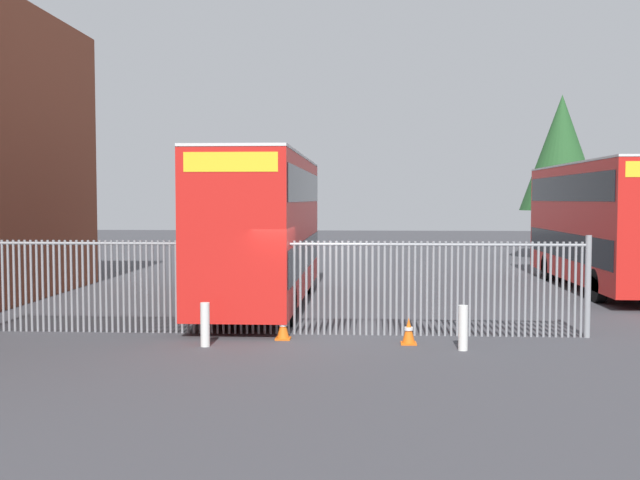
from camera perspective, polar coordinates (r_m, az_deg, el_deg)
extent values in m
plane|color=#3D3D42|center=(25.51, 0.54, -4.00)|extent=(100.00, 100.00, 0.00)
cylinder|color=gray|center=(19.44, -23.07, -3.22)|extent=(0.06, 0.06, 2.20)
cylinder|color=gray|center=(19.38, -22.70, -3.24)|extent=(0.06, 0.06, 2.20)
cylinder|color=gray|center=(19.32, -22.32, -3.25)|extent=(0.06, 0.06, 2.20)
cylinder|color=gray|center=(19.26, -21.95, -3.26)|extent=(0.06, 0.06, 2.20)
cylinder|color=gray|center=(19.20, -21.57, -3.27)|extent=(0.06, 0.06, 2.20)
cylinder|color=gray|center=(19.14, -21.19, -3.28)|extent=(0.06, 0.06, 2.20)
cylinder|color=gray|center=(19.08, -20.80, -3.29)|extent=(0.06, 0.06, 2.20)
cylinder|color=gray|center=(19.02, -20.42, -3.30)|extent=(0.06, 0.06, 2.20)
cylinder|color=gray|center=(18.97, -20.03, -3.32)|extent=(0.06, 0.06, 2.20)
cylinder|color=gray|center=(18.91, -19.64, -3.33)|extent=(0.06, 0.06, 2.20)
cylinder|color=gray|center=(18.86, -19.24, -3.34)|extent=(0.06, 0.06, 2.20)
cylinder|color=gray|center=(18.80, -18.85, -3.35)|extent=(0.06, 0.06, 2.20)
cylinder|color=gray|center=(18.75, -18.45, -3.36)|extent=(0.06, 0.06, 2.20)
cylinder|color=gray|center=(18.70, -18.05, -3.37)|extent=(0.06, 0.06, 2.20)
cylinder|color=gray|center=(18.65, -17.65, -3.38)|extent=(0.06, 0.06, 2.20)
cylinder|color=gray|center=(18.60, -17.25, -3.39)|extent=(0.06, 0.06, 2.20)
cylinder|color=gray|center=(18.55, -16.84, -3.40)|extent=(0.06, 0.06, 2.20)
cylinder|color=gray|center=(18.50, -16.43, -3.41)|extent=(0.06, 0.06, 2.20)
cylinder|color=gray|center=(18.45, -16.02, -3.42)|extent=(0.06, 0.06, 2.20)
cylinder|color=gray|center=(18.41, -15.61, -3.43)|extent=(0.06, 0.06, 2.20)
cylinder|color=gray|center=(18.36, -15.19, -3.44)|extent=(0.06, 0.06, 2.20)
cylinder|color=gray|center=(18.32, -14.78, -3.45)|extent=(0.06, 0.06, 2.20)
cylinder|color=gray|center=(18.27, -14.36, -3.46)|extent=(0.06, 0.06, 2.20)
cylinder|color=gray|center=(18.23, -13.94, -3.47)|extent=(0.06, 0.06, 2.20)
cylinder|color=gray|center=(18.19, -13.52, -3.48)|extent=(0.06, 0.06, 2.20)
cylinder|color=gray|center=(18.15, -13.09, -3.49)|extent=(0.06, 0.06, 2.20)
cylinder|color=gray|center=(18.11, -12.66, -3.50)|extent=(0.06, 0.06, 2.20)
cylinder|color=gray|center=(18.07, -12.24, -3.51)|extent=(0.06, 0.06, 2.20)
cylinder|color=gray|center=(18.04, -11.81, -3.52)|extent=(0.06, 0.06, 2.20)
cylinder|color=gray|center=(18.00, -11.37, -3.53)|extent=(0.06, 0.06, 2.20)
cylinder|color=gray|center=(17.96, -10.94, -3.53)|extent=(0.06, 0.06, 2.20)
cylinder|color=gray|center=(17.93, -10.51, -3.54)|extent=(0.06, 0.06, 2.20)
cylinder|color=gray|center=(17.90, -10.07, -3.55)|extent=(0.06, 0.06, 2.20)
cylinder|color=gray|center=(17.86, -9.63, -3.56)|extent=(0.06, 0.06, 2.20)
cylinder|color=gray|center=(17.83, -9.19, -3.57)|extent=(0.06, 0.06, 2.20)
cylinder|color=gray|center=(17.80, -8.75, -3.57)|extent=(0.06, 0.06, 2.20)
cylinder|color=gray|center=(17.77, -8.31, -3.58)|extent=(0.06, 0.06, 2.20)
cylinder|color=gray|center=(17.75, -7.86, -3.59)|extent=(0.06, 0.06, 2.20)
cylinder|color=gray|center=(17.72, -7.42, -3.59)|extent=(0.06, 0.06, 2.20)
cylinder|color=gray|center=(17.69, -6.97, -3.60)|extent=(0.06, 0.06, 2.20)
cylinder|color=gray|center=(17.67, -6.52, -3.61)|extent=(0.06, 0.06, 2.20)
cylinder|color=gray|center=(17.65, -6.07, -3.61)|extent=(0.06, 0.06, 2.20)
cylinder|color=gray|center=(17.62, -5.62, -3.62)|extent=(0.06, 0.06, 2.20)
cylinder|color=gray|center=(17.60, -5.17, -3.63)|extent=(0.06, 0.06, 2.20)
cylinder|color=gray|center=(17.58, -4.71, -3.63)|extent=(0.06, 0.06, 2.20)
cylinder|color=gray|center=(17.56, -4.26, -3.64)|extent=(0.06, 0.06, 2.20)
cylinder|color=gray|center=(17.54, -3.80, -3.64)|extent=(0.06, 0.06, 2.20)
cylinder|color=gray|center=(17.53, -3.35, -3.65)|extent=(0.06, 0.06, 2.20)
cylinder|color=gray|center=(17.51, -2.89, -3.65)|extent=(0.06, 0.06, 2.20)
cylinder|color=gray|center=(17.50, -2.43, -3.66)|extent=(0.06, 0.06, 2.20)
cylinder|color=gray|center=(17.48, -1.98, -3.66)|extent=(0.06, 0.06, 2.20)
cylinder|color=gray|center=(17.47, -1.52, -3.67)|extent=(0.06, 0.06, 2.20)
cylinder|color=gray|center=(17.46, -1.06, -3.67)|extent=(0.06, 0.06, 2.20)
cylinder|color=gray|center=(17.45, -0.60, -3.67)|extent=(0.06, 0.06, 2.20)
cylinder|color=gray|center=(17.44, -0.14, -3.68)|extent=(0.06, 0.06, 2.20)
cylinder|color=gray|center=(17.43, 0.33, -3.68)|extent=(0.06, 0.06, 2.20)
cylinder|color=gray|center=(17.42, 0.79, -3.68)|extent=(0.06, 0.06, 2.20)
cylinder|color=gray|center=(17.42, 1.25, -3.69)|extent=(0.06, 0.06, 2.20)
cylinder|color=gray|center=(17.41, 1.71, -3.69)|extent=(0.06, 0.06, 2.20)
cylinder|color=gray|center=(17.41, 2.18, -3.69)|extent=(0.06, 0.06, 2.20)
cylinder|color=gray|center=(17.41, 2.64, -3.69)|extent=(0.06, 0.06, 2.20)
cylinder|color=gray|center=(17.40, 3.10, -3.69)|extent=(0.06, 0.06, 2.20)
cylinder|color=gray|center=(17.40, 3.56, -3.70)|extent=(0.06, 0.06, 2.20)
cylinder|color=gray|center=(17.41, 4.03, -3.70)|extent=(0.06, 0.06, 2.20)
cylinder|color=gray|center=(17.41, 4.49, -3.70)|extent=(0.06, 0.06, 2.20)
cylinder|color=gray|center=(17.41, 4.95, -3.70)|extent=(0.06, 0.06, 2.20)
cylinder|color=gray|center=(17.41, 5.41, -3.70)|extent=(0.06, 0.06, 2.20)
cylinder|color=gray|center=(17.42, 5.88, -3.70)|extent=(0.06, 0.06, 2.20)
cylinder|color=gray|center=(17.43, 6.34, -3.70)|extent=(0.06, 0.06, 2.20)
cylinder|color=gray|center=(17.43, 6.80, -3.70)|extent=(0.06, 0.06, 2.20)
cylinder|color=gray|center=(17.44, 7.26, -3.70)|extent=(0.06, 0.06, 2.20)
cylinder|color=gray|center=(17.45, 7.72, -3.70)|extent=(0.06, 0.06, 2.20)
cylinder|color=gray|center=(17.46, 8.18, -3.70)|extent=(0.06, 0.06, 2.20)
cylinder|color=gray|center=(17.48, 8.64, -3.70)|extent=(0.06, 0.06, 2.20)
cylinder|color=gray|center=(17.49, 9.10, -3.70)|extent=(0.06, 0.06, 2.20)
cylinder|color=gray|center=(17.50, 9.56, -3.70)|extent=(0.06, 0.06, 2.20)
cylinder|color=gray|center=(17.52, 10.02, -3.69)|extent=(0.06, 0.06, 2.20)
cylinder|color=gray|center=(17.54, 10.47, -3.69)|extent=(0.06, 0.06, 2.20)
cylinder|color=gray|center=(17.55, 10.93, -3.69)|extent=(0.06, 0.06, 2.20)
cylinder|color=gray|center=(17.57, 11.38, -3.69)|extent=(0.06, 0.06, 2.20)
cylinder|color=gray|center=(17.59, 11.84, -3.68)|extent=(0.06, 0.06, 2.20)
cylinder|color=gray|center=(17.61, 12.29, -3.68)|extent=(0.06, 0.06, 2.20)
cylinder|color=gray|center=(17.64, 12.74, -3.68)|extent=(0.06, 0.06, 2.20)
cylinder|color=gray|center=(17.66, 13.19, -3.67)|extent=(0.06, 0.06, 2.20)
cylinder|color=gray|center=(17.68, 13.64, -3.67)|extent=(0.06, 0.06, 2.20)
cylinder|color=gray|center=(17.71, 14.09, -3.67)|extent=(0.06, 0.06, 2.20)
cylinder|color=gray|center=(17.73, 14.53, -3.66)|extent=(0.06, 0.06, 2.20)
cylinder|color=gray|center=(17.76, 14.98, -3.66)|extent=(0.06, 0.06, 2.20)
cylinder|color=gray|center=(17.79, 15.42, -3.65)|extent=(0.06, 0.06, 2.20)
cylinder|color=gray|center=(17.82, 15.87, -3.65)|extent=(0.06, 0.06, 2.20)
cylinder|color=gray|center=(17.85, 16.31, -3.65)|extent=(0.06, 0.06, 2.20)
cylinder|color=gray|center=(17.88, 16.75, -3.64)|extent=(0.06, 0.06, 2.20)
cylinder|color=gray|center=(17.92, 17.18, -3.64)|extent=(0.06, 0.06, 2.20)
cylinder|color=gray|center=(17.95, 17.62, -3.63)|extent=(0.06, 0.06, 2.20)
cylinder|color=gray|center=(17.98, 18.05, -3.62)|extent=(0.06, 0.06, 2.20)
cylinder|color=gray|center=(18.02, 18.49, -3.62)|extent=(0.06, 0.06, 2.20)
cylinder|color=gray|center=(18.06, 18.92, -3.61)|extent=(0.06, 0.06, 2.20)
cylinder|color=gray|center=(18.10, 19.35, -3.61)|extent=(0.06, 0.06, 2.20)
cylinder|color=gray|center=(18.13, 19.77, -3.60)|extent=(0.06, 0.06, 2.20)
cylinder|color=gray|center=(17.43, -3.36, -0.32)|extent=(14.31, 0.07, 0.07)
cylinder|color=gray|center=(18.13, 19.78, -3.36)|extent=(0.14, 0.14, 2.35)
cube|color=red|center=(22.13, -4.33, 1.01)|extent=(2.50, 10.80, 4.00)
cube|color=black|center=(22.17, -4.32, -1.06)|extent=(2.54, 10.37, 0.90)
cube|color=black|center=(22.12, -4.34, 4.12)|extent=(2.54, 10.37, 0.90)
cube|color=yellow|center=(16.85, -6.82, 5.94)|extent=(2.12, 0.12, 0.44)
cube|color=silver|center=(22.15, -4.35, 6.26)|extent=(2.50, 10.80, 0.08)
cylinder|color=black|center=(19.19, -8.93, -4.83)|extent=(0.30, 1.04, 1.04)
cylinder|color=black|center=(18.85, -2.36, -4.95)|extent=(0.30, 1.04, 1.04)
cylinder|color=black|center=(25.35, -5.87, -2.87)|extent=(0.30, 1.04, 1.04)
cylinder|color=black|center=(25.09, -0.90, -2.92)|extent=(0.30, 1.04, 1.04)
cube|color=red|center=(27.84, 20.71, 1.25)|extent=(2.50, 10.80, 4.00)
cube|color=black|center=(27.87, 20.68, -0.39)|extent=(2.54, 10.37, 0.90)
cube|color=black|center=(27.83, 20.76, 3.72)|extent=(2.54, 10.37, 0.90)
cube|color=silver|center=(27.85, 20.79, 5.43)|extent=(2.50, 10.80, 0.08)
cylinder|color=black|center=(24.45, 20.49, -3.28)|extent=(0.30, 1.04, 1.04)
cylinder|color=black|center=(30.51, 17.02, -1.98)|extent=(0.30, 1.04, 1.04)
cylinder|color=black|center=(31.10, 20.96, -1.95)|extent=(0.30, 1.04, 1.04)
cylinder|color=silver|center=(16.31, -8.77, -6.41)|extent=(0.20, 0.20, 0.95)
cylinder|color=silver|center=(16.00, 10.87, -6.61)|extent=(0.20, 0.20, 0.95)
cube|color=orange|center=(16.57, 6.78, -7.84)|extent=(0.34, 0.34, 0.04)
cone|color=orange|center=(16.51, 6.79, -6.84)|extent=(0.28, 0.28, 0.55)
cylinder|color=white|center=(16.51, 6.79, -6.74)|extent=(0.19, 0.19, 0.07)
cube|color=orange|center=(17.02, -2.84, -7.53)|extent=(0.34, 0.34, 0.04)
cone|color=orange|center=(16.96, -2.84, -6.55)|extent=(0.28, 0.28, 0.55)
cylinder|color=white|center=(16.96, -2.84, -6.46)|extent=(0.19, 0.19, 0.07)
cylinder|color=#4C3823|center=(41.29, 17.87, 0.39)|extent=(0.36, 0.36, 2.59)
cone|color=#235126|center=(41.31, 17.97, 6.37)|extent=(4.22, 4.22, 6.03)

